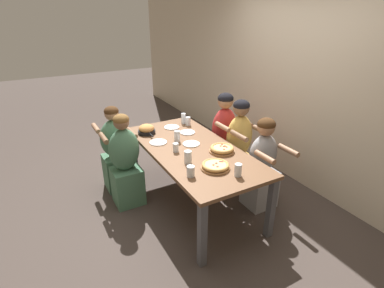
{
  "coord_description": "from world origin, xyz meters",
  "views": [
    {
      "loc": [
        2.73,
        -1.52,
        2.21
      ],
      "look_at": [
        0.0,
        0.0,
        0.79
      ],
      "focal_mm": 28.0,
      "sensor_mm": 36.0,
      "label": 1
    }
  ],
  "objects_px": {
    "drinking_glass_b": "(183,119)",
    "drinking_glass_c": "(176,148)",
    "empty_plate_d": "(158,142)",
    "drinking_glass_d": "(188,158)",
    "empty_plate_b": "(187,132)",
    "diner_near_left": "(116,153)",
    "skillet_bowl": "(147,130)",
    "diner_far_center": "(239,149)",
    "drinking_glass_a": "(191,171)",
    "pizza_board_second": "(222,149)",
    "empty_plate_c": "(191,144)",
    "drinking_glass_f": "(188,121)",
    "pizza_board_main": "(215,166)",
    "drinking_glass_e": "(177,137)",
    "empty_plate_a": "(172,127)",
    "diner_far_midright": "(262,167)",
    "diner_far_midleft": "(224,140)",
    "diner_near_midleft": "(126,165)"
  },
  "relations": [
    {
      "from": "drinking_glass_d",
      "to": "drinking_glass_f",
      "type": "distance_m",
      "value": 1.12
    },
    {
      "from": "empty_plate_d",
      "to": "drinking_glass_b",
      "type": "xyz_separation_m",
      "value": [
        -0.44,
        0.57,
        0.06
      ]
    },
    {
      "from": "empty_plate_c",
      "to": "skillet_bowl",
      "type": "bearing_deg",
      "value": -149.53
    },
    {
      "from": "pizza_board_second",
      "to": "diner_far_center",
      "type": "xyz_separation_m",
      "value": [
        -0.26,
        0.45,
        -0.21
      ]
    },
    {
      "from": "pizza_board_main",
      "to": "diner_near_midleft",
      "type": "bearing_deg",
      "value": -144.42
    },
    {
      "from": "pizza_board_second",
      "to": "empty_plate_a",
      "type": "xyz_separation_m",
      "value": [
        -0.95,
        -0.17,
        -0.03
      ]
    },
    {
      "from": "empty_plate_a",
      "to": "empty_plate_b",
      "type": "bearing_deg",
      "value": 20.28
    },
    {
      "from": "empty_plate_c",
      "to": "diner_near_left",
      "type": "distance_m",
      "value": 1.04
    },
    {
      "from": "pizza_board_main",
      "to": "drinking_glass_d",
      "type": "height_order",
      "value": "drinking_glass_d"
    },
    {
      "from": "drinking_glass_d",
      "to": "drinking_glass_e",
      "type": "bearing_deg",
      "value": 164.68
    },
    {
      "from": "pizza_board_second",
      "to": "drinking_glass_d",
      "type": "distance_m",
      "value": 0.47
    },
    {
      "from": "pizza_board_main",
      "to": "diner_near_midleft",
      "type": "distance_m",
      "value": 1.16
    },
    {
      "from": "pizza_board_main",
      "to": "drinking_glass_f",
      "type": "xyz_separation_m",
      "value": [
        -1.22,
        0.34,
        0.02
      ]
    },
    {
      "from": "pizza_board_main",
      "to": "empty_plate_a",
      "type": "relative_size",
      "value": 1.47
    },
    {
      "from": "drinking_glass_d",
      "to": "empty_plate_d",
      "type": "bearing_deg",
      "value": -174.09
    },
    {
      "from": "skillet_bowl",
      "to": "empty_plate_c",
      "type": "bearing_deg",
      "value": 30.47
    },
    {
      "from": "pizza_board_second",
      "to": "empty_plate_c",
      "type": "distance_m",
      "value": 0.4
    },
    {
      "from": "empty_plate_a",
      "to": "drinking_glass_e",
      "type": "height_order",
      "value": "drinking_glass_e"
    },
    {
      "from": "drinking_glass_e",
      "to": "drinking_glass_a",
      "type": "bearing_deg",
      "value": -17.66
    },
    {
      "from": "drinking_glass_a",
      "to": "pizza_board_second",
      "type": "bearing_deg",
      "value": 117.98
    },
    {
      "from": "empty_plate_d",
      "to": "drinking_glass_d",
      "type": "distance_m",
      "value": 0.64
    },
    {
      "from": "drinking_glass_a",
      "to": "diner_far_midright",
      "type": "bearing_deg",
      "value": 95.95
    },
    {
      "from": "empty_plate_c",
      "to": "diner_far_center",
      "type": "bearing_deg",
      "value": 82.48
    },
    {
      "from": "pizza_board_main",
      "to": "pizza_board_second",
      "type": "height_order",
      "value": "pizza_board_second"
    },
    {
      "from": "empty_plate_d",
      "to": "diner_far_midright",
      "type": "xyz_separation_m",
      "value": [
        0.77,
        0.97,
        -0.23
      ]
    },
    {
      "from": "drinking_glass_a",
      "to": "diner_far_midright",
      "type": "relative_size",
      "value": 0.1
    },
    {
      "from": "pizza_board_main",
      "to": "drinking_glass_f",
      "type": "height_order",
      "value": "drinking_glass_f"
    },
    {
      "from": "empty_plate_d",
      "to": "drinking_glass_d",
      "type": "xyz_separation_m",
      "value": [
        0.63,
        0.07,
        0.06
      ]
    },
    {
      "from": "drinking_glass_f",
      "to": "diner_far_midright",
      "type": "distance_m",
      "value": 1.22
    },
    {
      "from": "diner_far_center",
      "to": "diner_near_left",
      "type": "xyz_separation_m",
      "value": [
        -0.78,
        -1.38,
        -0.05
      ]
    },
    {
      "from": "empty_plate_b",
      "to": "drinking_glass_c",
      "type": "relative_size",
      "value": 1.97
    },
    {
      "from": "drinking_glass_b",
      "to": "diner_near_left",
      "type": "height_order",
      "value": "diner_near_left"
    },
    {
      "from": "skillet_bowl",
      "to": "empty_plate_d",
      "type": "height_order",
      "value": "skillet_bowl"
    },
    {
      "from": "drinking_glass_a",
      "to": "diner_far_center",
      "type": "xyz_separation_m",
      "value": [
        -0.56,
        1.01,
        -0.23
      ]
    },
    {
      "from": "pizza_board_main",
      "to": "pizza_board_second",
      "type": "relative_size",
      "value": 1.04
    },
    {
      "from": "diner_far_center",
      "to": "diner_far_midleft",
      "type": "height_order",
      "value": "diner_far_midleft"
    },
    {
      "from": "drinking_glass_b",
      "to": "drinking_glass_c",
      "type": "height_order",
      "value": "drinking_glass_b"
    },
    {
      "from": "pizza_board_second",
      "to": "empty_plate_b",
      "type": "relative_size",
      "value": 1.45
    },
    {
      "from": "skillet_bowl",
      "to": "diner_near_midleft",
      "type": "distance_m",
      "value": 0.56
    },
    {
      "from": "drinking_glass_f",
      "to": "empty_plate_b",
      "type": "bearing_deg",
      "value": -29.89
    },
    {
      "from": "empty_plate_b",
      "to": "diner_near_left",
      "type": "distance_m",
      "value": 0.96
    },
    {
      "from": "empty_plate_b",
      "to": "empty_plate_d",
      "type": "relative_size",
      "value": 0.95
    },
    {
      "from": "drinking_glass_a",
      "to": "drinking_glass_b",
      "type": "height_order",
      "value": "drinking_glass_b"
    },
    {
      "from": "skillet_bowl",
      "to": "empty_plate_a",
      "type": "height_order",
      "value": "skillet_bowl"
    },
    {
      "from": "pizza_board_main",
      "to": "drinking_glass_c",
      "type": "bearing_deg",
      "value": -162.2
    },
    {
      "from": "diner_far_midright",
      "to": "drinking_glass_a",
      "type": "bearing_deg",
      "value": 5.95
    },
    {
      "from": "skillet_bowl",
      "to": "diner_far_center",
      "type": "xyz_separation_m",
      "value": [
        0.66,
        0.99,
        -0.23
      ]
    },
    {
      "from": "empty_plate_b",
      "to": "diner_far_center",
      "type": "height_order",
      "value": "diner_far_center"
    },
    {
      "from": "drinking_glass_a",
      "to": "drinking_glass_e",
      "type": "bearing_deg",
      "value": 162.34
    },
    {
      "from": "empty_plate_c",
      "to": "pizza_board_second",
      "type": "bearing_deg",
      "value": 30.49
    }
  ]
}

